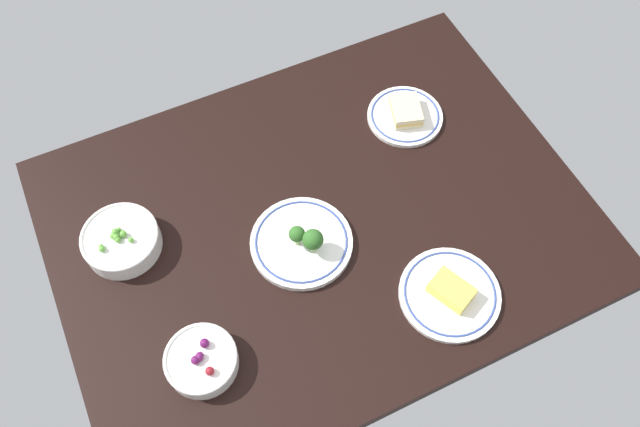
{
  "coord_description": "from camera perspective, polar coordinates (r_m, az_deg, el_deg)",
  "views": [
    {
      "loc": [
        -30.16,
        -63.65,
        128.27
      ],
      "look_at": [
        0.0,
        0.0,
        6.0
      ],
      "focal_mm": 36.2,
      "sensor_mm": 36.0,
      "label": 1
    }
  ],
  "objects": [
    {
      "name": "bowl_berries",
      "position": [
        1.3,
        -10.43,
        -12.66
      ],
      "size": [
        14.33,
        14.33,
        5.69
      ],
      "color": "white",
      "rests_on": "dining_table"
    },
    {
      "name": "plate_sandwich",
      "position": [
        1.59,
        7.54,
        8.66
      ],
      "size": [
        18.29,
        18.29,
        4.25
      ],
      "color": "white",
      "rests_on": "dining_table"
    },
    {
      "name": "bowl_peas",
      "position": [
        1.44,
        -17.16,
        -2.29
      ],
      "size": [
        16.55,
        16.55,
        6.06
      ],
      "color": "white",
      "rests_on": "dining_table"
    },
    {
      "name": "plate_broccoli",
      "position": [
        1.38,
        -1.58,
        -2.52
      ],
      "size": [
        22.16,
        22.16,
        7.96
      ],
      "color": "white",
      "rests_on": "dining_table"
    },
    {
      "name": "plate_cheese",
      "position": [
        1.36,
        11.42,
        -6.93
      ],
      "size": [
        21.09,
        21.09,
        4.27
      ],
      "color": "white",
      "rests_on": "dining_table"
    },
    {
      "name": "dining_table",
      "position": [
        1.45,
        0.0,
        -0.79
      ],
      "size": [
        115.86,
        87.27,
        4.0
      ],
      "primitive_type": "cube",
      "color": "black",
      "rests_on": "ground"
    }
  ]
}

